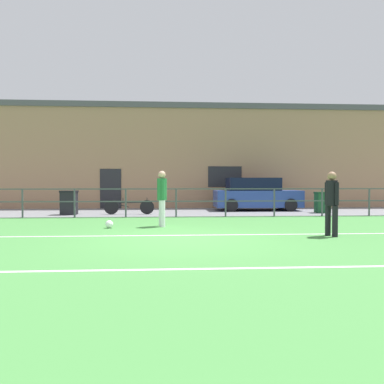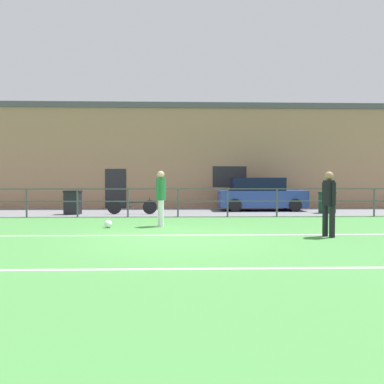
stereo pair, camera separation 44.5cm
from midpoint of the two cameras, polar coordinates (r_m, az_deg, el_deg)
ground at (r=9.37m, az=-2.89°, el=-7.20°), size 60.00×44.00×0.04m
field_line_touchline at (r=10.07m, az=-2.95°, el=-6.47°), size 36.00×0.11×0.00m
field_line_hash at (r=6.22m, az=-2.44°, el=-11.43°), size 36.00×0.11×0.00m
pavement_strip at (r=17.82m, az=-3.29°, el=-3.00°), size 48.00×5.00×0.02m
perimeter_fence at (r=15.28m, az=-3.22°, el=-0.96°), size 36.07×0.07×1.15m
clubhouse_facade at (r=21.52m, az=-3.38°, el=5.27°), size 28.00×2.56×5.64m
player_goalkeeper at (r=10.37m, az=18.99°, el=-1.08°), size 0.29×0.44×1.67m
player_striker at (r=12.03m, az=-5.57°, el=-0.44°), size 0.31×0.47×1.75m
soccer_ball_match at (r=11.93m, az=-13.32°, el=-4.70°), size 0.24×0.24×0.24m
parked_car_red at (r=18.94m, az=8.88°, el=-0.43°), size 4.15×1.86×1.59m
bicycle_parked_1 at (r=16.60m, az=-10.14°, el=-2.20°), size 2.13×0.04×0.71m
trash_bin_0 at (r=18.13m, az=18.26°, el=-1.46°), size 0.63×0.54×0.94m
trash_bin_1 at (r=17.07m, az=-18.62°, el=-1.49°), size 0.68×0.58×1.02m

